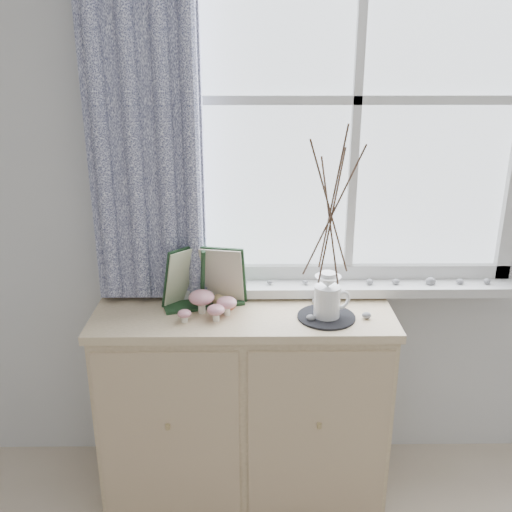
# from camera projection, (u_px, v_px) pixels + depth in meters

# --- Properties ---
(room_shell) EXTENTS (4.04, 4.04, 2.62)m
(room_shell) POSITION_uv_depth(u_px,v_px,m) (399.00, 267.00, 0.49)
(room_shell) COLOR silver
(room_shell) RESTS_ON ground
(sideboard) EXTENTS (1.20, 0.45, 0.85)m
(sideboard) POSITION_uv_depth(u_px,v_px,m) (244.00, 401.00, 2.43)
(sideboard) COLOR beige
(sideboard) RESTS_ON ground
(botanical_book) EXTENTS (0.40, 0.23, 0.26)m
(botanical_book) POSITION_uv_depth(u_px,v_px,m) (202.00, 279.00, 2.26)
(botanical_book) COLOR #1B391E
(botanical_book) RESTS_ON sideboard
(toadstool_cluster) EXTENTS (0.23, 0.16, 0.10)m
(toadstool_cluster) POSITION_uv_depth(u_px,v_px,m) (209.00, 303.00, 2.23)
(toadstool_cluster) COLOR white
(toadstool_cluster) RESTS_ON sideboard
(wooden_eggs) EXTENTS (0.14, 0.17, 0.07)m
(wooden_eggs) POSITION_uv_depth(u_px,v_px,m) (218.00, 299.00, 2.32)
(wooden_eggs) COLOR tan
(wooden_eggs) RESTS_ON sideboard
(songbird_figurine) EXTENTS (0.14, 0.10, 0.07)m
(songbird_figurine) POSITION_uv_depth(u_px,v_px,m) (229.00, 291.00, 2.39)
(songbird_figurine) COLOR silver
(songbird_figurine) RESTS_ON sideboard
(crocheted_doily) EXTENTS (0.23, 0.23, 0.01)m
(crocheted_doily) POSITION_uv_depth(u_px,v_px,m) (326.00, 317.00, 2.22)
(crocheted_doily) COLOR black
(crocheted_doily) RESTS_ON sideboard
(twig_pitcher) EXTENTS (0.36, 0.36, 0.77)m
(twig_pitcher) POSITION_uv_depth(u_px,v_px,m) (331.00, 209.00, 2.08)
(twig_pitcher) COLOR white
(twig_pitcher) RESTS_ON crocheted_doily
(sideboard_pebbles) EXTENTS (0.26, 0.19, 0.03)m
(sideboard_pebbles) POSITION_uv_depth(u_px,v_px,m) (331.00, 311.00, 2.25)
(sideboard_pebbles) COLOR #969598
(sideboard_pebbles) RESTS_ON sideboard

